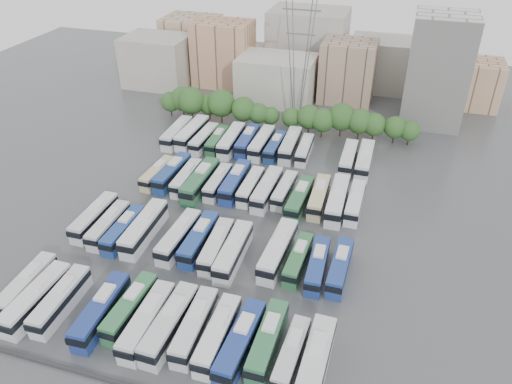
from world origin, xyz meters
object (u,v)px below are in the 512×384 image
(bus_r1_s5, at_px, (179,236))
(bus_r2_s4, at_px, (200,181))
(bus_r3_s4, at_px, (231,140))
(bus_r1_s3, at_px, (144,228))
(bus_r0_s0, at_px, (27,285))
(bus_r3_s3, at_px, (217,140))
(bus_r1_s10, at_px, (278,250))
(bus_r2_s10, at_px, (300,198))
(bus_r0_s10, at_px, (240,342))
(bus_r1_s6, at_px, (199,239))
(bus_r1_s12, at_px, (317,265))
(bus_r2_s3, at_px, (186,178))
(bus_r2_s2, at_px, (172,173))
(bus_r3_s2, at_px, (204,139))
(bus_r0_s6, at_px, (147,321))
(apartment_tower, at_px, (438,70))
(bus_r1_s1, at_px, (109,225))
(bus_r2_s6, at_px, (235,182))
(bus_r0_s2, at_px, (61,300))
(bus_r0_s11, at_px, (268,341))
(bus_r3_s8, at_px, (290,145))
(bus_r2_s8, at_px, (267,189))
(bus_r3_s6, at_px, (262,143))
(bus_r0_s13, at_px, (315,365))
(bus_r0_s7, at_px, (170,324))
(bus_r3_s9, at_px, (305,150))
(bus_r2_s12, at_px, (337,200))
(bus_r0_s5, at_px, (130,307))
(bus_r0_s9, at_px, (218,334))
(bus_r2_s1, at_px, (157,173))
(bus_r3_s1, at_px, (192,133))
(bus_r1_s0, at_px, (94,217))
(bus_r1_s7, at_px, (216,246))
(bus_r1_s11, at_px, (298,259))
(bus_r2_s5, at_px, (218,182))
(bus_r3_s13, at_px, (365,160))
(bus_r1_s2, at_px, (124,230))
(bus_r2_s13, at_px, (355,202))
(electricity_pylon, at_px, (300,45))
(bus_r0_s12, at_px, (291,354))
(bus_r0_s4, at_px, (101,310))
(bus_r3_s0, at_px, (177,133))
(bus_r3_s7, at_px, (275,146))
(bus_r1_s8, at_px, (233,251))
(bus_r2_s9, at_px, (284,190))
(bus_r2_s11, at_px, (319,196))

(bus_r1_s5, relative_size, bus_r2_s4, 0.92)
(bus_r3_s4, bearing_deg, bus_r1_s3, -96.96)
(bus_r0_s0, height_order, bus_r3_s3, bus_r0_s0)
(bus_r1_s10, relative_size, bus_r2_s10, 1.09)
(bus_r0_s10, height_order, bus_r1_s6, bus_r0_s10)
(bus_r1_s6, height_order, bus_r1_s12, bus_r1_s6)
(bus_r2_s3, bearing_deg, bus_r2_s2, 166.66)
(bus_r0_s0, relative_size, bus_r1_s6, 0.97)
(bus_r3_s2, bearing_deg, bus_r0_s6, -74.41)
(bus_r0_s6, bearing_deg, bus_r2_s2, 109.40)
(bus_r2_s10, bearing_deg, apartment_tower, 66.57)
(bus_r1_s1, bearing_deg, bus_r2_s6, 48.76)
(bus_r0_s2, xyz_separation_m, bus_r1_s12, (33.13, 17.93, -0.10))
(bus_r0_s11, xyz_separation_m, bus_r3_s8, (-10.05, 54.02, 0.12))
(bus_r1_s3, relative_size, bus_r2_s4, 0.99)
(bus_r1_s5, relative_size, bus_r2_s8, 0.97)
(bus_r3_s6, bearing_deg, bus_r0_s13, -66.92)
(bus_r0_s2, relative_size, bus_r1_s3, 0.90)
(bus_r0_s7, distance_m, bus_r1_s12, 24.14)
(bus_r3_s9, bearing_deg, bus_r2_s12, -63.31)
(bus_r0_s5, xyz_separation_m, bus_r1_s5, (-0.16, 16.57, 0.09))
(bus_r0_s9, xyz_separation_m, bus_r3_s4, (-16.76, 53.28, 0.14))
(bus_r0_s11, distance_m, bus_r2_s1, 47.88)
(bus_r0_s5, xyz_separation_m, bus_r3_s1, (-13.32, 53.07, 0.26))
(bus_r0_s9, distance_m, bus_r1_s0, 35.12)
(bus_r1_s7, bearing_deg, bus_r0_s7, -93.22)
(bus_r0_s13, relative_size, bus_r1_s11, 1.23)
(bus_r0_s5, height_order, bus_r0_s6, bus_r0_s6)
(apartment_tower, xyz_separation_m, bus_r2_s5, (-39.10, -45.82, -11.30))
(bus_r0_s5, distance_m, bus_r3_s13, 57.98)
(bus_r1_s2, xyz_separation_m, bus_r2_s3, (3.24, 18.87, -0.02))
(bus_r0_s10, height_order, bus_r2_s13, bus_r0_s10)
(electricity_pylon, distance_m, bus_r3_s3, 30.10)
(apartment_tower, height_order, bus_r0_s0, apartment_tower)
(bus_r0_s12, bearing_deg, bus_r0_s7, -176.92)
(bus_r1_s11, relative_size, bus_r3_s13, 0.84)
(bus_r3_s9, bearing_deg, bus_r0_s0, -121.26)
(bus_r0_s4, relative_size, bus_r3_s0, 0.99)
(bus_r3_s6, bearing_deg, bus_r0_s12, -69.38)
(bus_r3_s7, xyz_separation_m, bus_r3_s13, (19.62, -0.95, 0.30))
(bus_r0_s9, relative_size, bus_r3_s1, 0.90)
(bus_r0_s0, distance_m, bus_r1_s6, 26.38)
(bus_r0_s13, xyz_separation_m, bus_r3_s2, (-36.10, 53.85, -0.28))
(bus_r0_s2, bearing_deg, bus_r2_s10, 51.46)
(bus_r3_s0, xyz_separation_m, bus_r3_s13, (42.98, -0.51, 0.05))
(bus_r1_s8, distance_m, bus_r3_s1, 44.14)
(bus_r1_s3, xyz_separation_m, bus_r2_s9, (19.58, 19.10, -0.39))
(bus_r2_s11, relative_size, bus_r3_s2, 1.02)
(bus_r2_s9, xyz_separation_m, bus_r3_s1, (-26.26, 17.15, 0.41))
(bus_r1_s3, bearing_deg, bus_r3_s2, 93.68)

